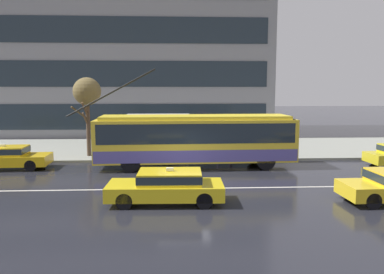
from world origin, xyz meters
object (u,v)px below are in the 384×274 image
(taxi_oncoming_near, at_px, (167,185))
(pedestrian_approaching_curb, at_px, (230,133))
(street_tree_bare, at_px, (87,93))
(trolleybus, at_px, (196,139))
(pedestrian_waiting_by_pole, at_px, (170,129))
(pedestrian_at_shelter, at_px, (218,129))
(bus_shelter, at_px, (158,124))
(pedestrian_walking_past, at_px, (129,131))
(taxi_queued_behind_bus, at_px, (5,156))

(taxi_oncoming_near, distance_m, pedestrian_approaching_curb, 9.77)
(taxi_oncoming_near, height_order, street_tree_bare, street_tree_bare)
(trolleybus, bearing_deg, pedestrian_approaching_curb, 43.09)
(pedestrian_approaching_curb, distance_m, pedestrian_waiting_by_pole, 4.16)
(pedestrian_at_shelter, xyz_separation_m, street_tree_bare, (-8.51, -0.88, 2.46))
(trolleybus, xyz_separation_m, pedestrian_approaching_curb, (2.31, 2.16, 0.07))
(trolleybus, height_order, bus_shelter, trolleybus)
(taxi_oncoming_near, relative_size, pedestrian_waiting_by_pole, 2.23)
(pedestrian_walking_past, xyz_separation_m, street_tree_bare, (-2.68, 0.70, 2.39))
(taxi_oncoming_near, height_order, pedestrian_walking_past, pedestrian_walking_past)
(bus_shelter, distance_m, pedestrian_at_shelter, 4.10)
(pedestrian_walking_past, bearing_deg, pedestrian_waiting_by_pole, 28.67)
(trolleybus, height_order, pedestrian_walking_past, trolleybus)
(pedestrian_at_shelter, bearing_deg, taxi_queued_behind_bus, -161.69)
(pedestrian_at_shelter, bearing_deg, bus_shelter, -172.04)
(taxi_oncoming_near, height_order, taxi_queued_behind_bus, same)
(trolleybus, xyz_separation_m, pedestrian_at_shelter, (1.79, 4.11, 0.09))
(trolleybus, xyz_separation_m, pedestrian_waiting_by_pole, (-1.45, 3.93, 0.18))
(bus_shelter, height_order, pedestrian_approaching_curb, bus_shelter)
(bus_shelter, xyz_separation_m, pedestrian_walking_past, (-1.79, -1.02, -0.35))
(bus_shelter, relative_size, pedestrian_at_shelter, 2.09)
(taxi_queued_behind_bus, distance_m, pedestrian_at_shelter, 13.11)
(trolleybus, distance_m, taxi_oncoming_near, 7.00)
(pedestrian_at_shelter, bearing_deg, trolleybus, -113.60)
(taxi_queued_behind_bus, bearing_deg, taxi_oncoming_near, -36.65)
(bus_shelter, height_order, pedestrian_walking_past, bus_shelter)
(pedestrian_waiting_by_pole, bearing_deg, pedestrian_approaching_curb, -25.26)
(pedestrian_approaching_curb, bearing_deg, bus_shelter, 163.11)
(taxi_queued_behind_bus, bearing_deg, trolleybus, 0.01)
(pedestrian_approaching_curb, distance_m, street_tree_bare, 9.42)
(pedestrian_walking_past, distance_m, pedestrian_waiting_by_pole, 2.94)
(taxi_oncoming_near, height_order, pedestrian_waiting_by_pole, pedestrian_waiting_by_pole)
(taxi_oncoming_near, xyz_separation_m, pedestrian_walking_past, (-2.51, 9.29, 1.08))
(pedestrian_walking_past, bearing_deg, trolleybus, -32.01)
(bus_shelter, bearing_deg, street_tree_bare, -175.93)
(taxi_queued_behind_bus, height_order, pedestrian_approaching_curb, pedestrian_approaching_curb)
(taxi_oncoming_near, xyz_separation_m, pedestrian_waiting_by_pole, (0.08, 10.70, 1.10))
(trolleybus, distance_m, street_tree_bare, 7.87)
(taxi_oncoming_near, distance_m, taxi_queued_behind_bus, 11.34)
(bus_shelter, height_order, pedestrian_waiting_by_pole, bus_shelter)
(pedestrian_waiting_by_pole, height_order, street_tree_bare, street_tree_bare)
(trolleybus, xyz_separation_m, pedestrian_walking_past, (-4.03, 2.52, 0.16))
(trolleybus, relative_size, pedestrian_waiting_by_pole, 6.21)
(taxi_queued_behind_bus, distance_m, pedestrian_waiting_by_pole, 10.04)
(street_tree_bare, bearing_deg, taxi_oncoming_near, -62.56)
(pedestrian_approaching_curb, relative_size, pedestrian_walking_past, 0.95)
(pedestrian_walking_past, bearing_deg, taxi_oncoming_near, -74.89)
(taxi_oncoming_near, distance_m, pedestrian_waiting_by_pole, 10.76)
(pedestrian_at_shelter, height_order, pedestrian_approaching_curb, pedestrian_at_shelter)
(taxi_queued_behind_bus, bearing_deg, pedestrian_at_shelter, 18.31)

